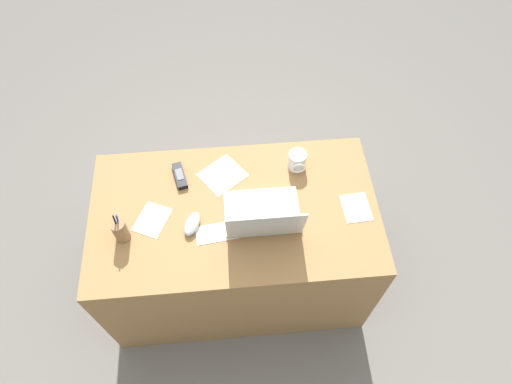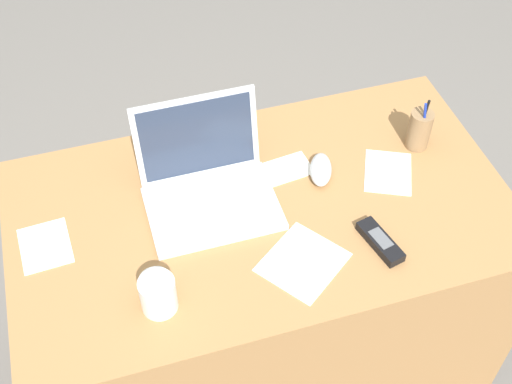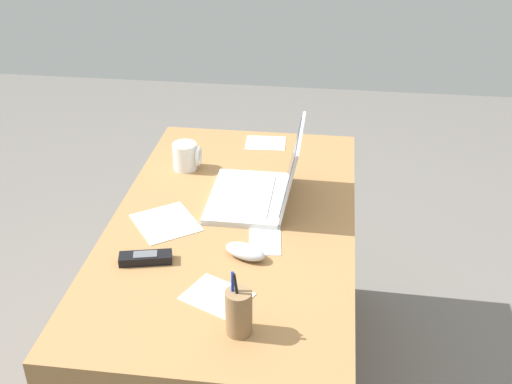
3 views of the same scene
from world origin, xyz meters
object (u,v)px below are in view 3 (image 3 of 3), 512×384
at_px(laptop, 262,187).
at_px(cordless_phone, 146,258).
at_px(computer_mouse, 245,251).
at_px(coffee_mug_white, 186,156).
at_px(pen_holder, 239,312).

height_order(laptop, cordless_phone, laptop).
relative_size(computer_mouse, cordless_phone, 0.80).
distance_m(laptop, coffee_mug_white, 0.33).
bearing_deg(pen_holder, coffee_mug_white, -158.88).
bearing_deg(pen_holder, computer_mouse, -174.53).
bearing_deg(cordless_phone, computer_mouse, 101.89).
distance_m(laptop, computer_mouse, 0.30).
distance_m(computer_mouse, pen_holder, 0.29).
height_order(computer_mouse, cordless_phone, computer_mouse).
xyz_separation_m(computer_mouse, pen_holder, (0.29, 0.03, 0.04)).
xyz_separation_m(coffee_mug_white, cordless_phone, (0.53, 0.01, -0.03)).
distance_m(laptop, pen_holder, 0.59).
relative_size(laptop, pen_holder, 1.95).
relative_size(coffee_mug_white, pen_holder, 0.56).
distance_m(computer_mouse, coffee_mug_white, 0.55).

